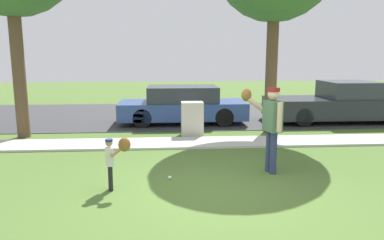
{
  "coord_description": "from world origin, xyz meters",
  "views": [
    {
      "loc": [
        -0.79,
        -6.17,
        2.45
      ],
      "look_at": [
        -0.23,
        1.8,
        1.0
      ],
      "focal_mm": 33.72,
      "sensor_mm": 36.0,
      "label": 1
    }
  ],
  "objects_px": {
    "person_child": "(114,155)",
    "person_adult": "(270,121)",
    "utility_cabinet": "(192,119)",
    "parked_pickup_dark": "(340,104)",
    "baseball": "(170,178)",
    "parked_wagon_blue": "(182,105)"
  },
  "relations": [
    {
      "from": "person_child",
      "to": "parked_wagon_blue",
      "type": "xyz_separation_m",
      "value": [
        1.52,
        6.5,
        -0.0
      ]
    },
    {
      "from": "baseball",
      "to": "parked_wagon_blue",
      "type": "distance_m",
      "value": 6.03
    },
    {
      "from": "baseball",
      "to": "parked_pickup_dark",
      "type": "distance_m",
      "value": 8.65
    },
    {
      "from": "person_adult",
      "to": "person_child",
      "type": "bearing_deg",
      "value": 0.99
    },
    {
      "from": "utility_cabinet",
      "to": "parked_pickup_dark",
      "type": "relative_size",
      "value": 0.2
    },
    {
      "from": "baseball",
      "to": "parked_pickup_dark",
      "type": "bearing_deg",
      "value": 42.75
    },
    {
      "from": "person_child",
      "to": "parked_wagon_blue",
      "type": "relative_size",
      "value": 0.22
    },
    {
      "from": "person_child",
      "to": "person_adult",
      "type": "bearing_deg",
      "value": 0.99
    },
    {
      "from": "person_child",
      "to": "parked_pickup_dark",
      "type": "relative_size",
      "value": 0.19
    },
    {
      "from": "person_child",
      "to": "parked_wagon_blue",
      "type": "distance_m",
      "value": 6.68
    },
    {
      "from": "person_child",
      "to": "utility_cabinet",
      "type": "bearing_deg",
      "value": 54.91
    },
    {
      "from": "person_adult",
      "to": "baseball",
      "type": "height_order",
      "value": "person_adult"
    },
    {
      "from": "person_adult",
      "to": "parked_wagon_blue",
      "type": "relative_size",
      "value": 0.4
    },
    {
      "from": "baseball",
      "to": "utility_cabinet",
      "type": "relative_size",
      "value": 0.07
    },
    {
      "from": "person_child",
      "to": "baseball",
      "type": "distance_m",
      "value": 1.29
    },
    {
      "from": "parked_wagon_blue",
      "to": "parked_pickup_dark",
      "type": "bearing_deg",
      "value": 178.83
    },
    {
      "from": "person_child",
      "to": "baseball",
      "type": "height_order",
      "value": "person_child"
    },
    {
      "from": "person_adult",
      "to": "person_child",
      "type": "height_order",
      "value": "person_adult"
    },
    {
      "from": "person_child",
      "to": "utility_cabinet",
      "type": "height_order",
      "value": "utility_cabinet"
    },
    {
      "from": "parked_wagon_blue",
      "to": "utility_cabinet",
      "type": "bearing_deg",
      "value": 95.77
    },
    {
      "from": "baseball",
      "to": "person_child",
      "type": "bearing_deg",
      "value": -152.33
    },
    {
      "from": "baseball",
      "to": "parked_pickup_dark",
      "type": "xyz_separation_m",
      "value": [
        6.34,
        5.86,
        0.64
      ]
    }
  ]
}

